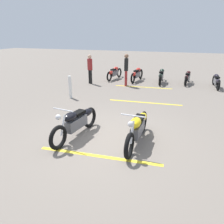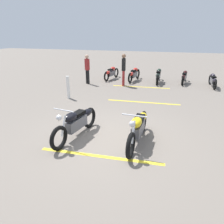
{
  "view_description": "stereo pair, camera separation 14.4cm",
  "coord_description": "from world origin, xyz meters",
  "px_view_note": "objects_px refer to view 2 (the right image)",
  "views": [
    {
      "loc": [
        -5.32,
        -1.91,
        2.93
      ],
      "look_at": [
        0.41,
        0.0,
        0.65
      ],
      "focal_mm": 34.04,
      "sensor_mm": 36.0,
      "label": 1
    },
    {
      "loc": [
        -5.37,
        -1.77,
        2.93
      ],
      "look_at": [
        0.41,
        0.0,
        0.65
      ],
      "focal_mm": 34.04,
      "sensor_mm": 36.0,
      "label": 2
    }
  ],
  "objects_px": {
    "motorcycle_dark_foreground": "(77,122)",
    "motorcycle_bright_foreground": "(138,127)",
    "bystander_secondary": "(124,68)",
    "motorcycle_row_far_right": "(111,73)",
    "motorcycle_row_right": "(134,74)",
    "motorcycle_row_left": "(184,77)",
    "bollard_post": "(68,87)",
    "motorcycle_row_far_left": "(213,80)",
    "bystander_near_row": "(87,68)",
    "motorcycle_row_center": "(158,76)"
  },
  "relations": [
    {
      "from": "motorcycle_bright_foreground",
      "to": "motorcycle_row_left",
      "type": "xyz_separation_m",
      "value": [
        8.12,
        -1.32,
        -0.06
      ]
    },
    {
      "from": "motorcycle_bright_foreground",
      "to": "bystander_secondary",
      "type": "bearing_deg",
      "value": -160.52
    },
    {
      "from": "motorcycle_dark_foreground",
      "to": "motorcycle_row_center",
      "type": "height_order",
      "value": "motorcycle_dark_foreground"
    },
    {
      "from": "motorcycle_row_far_right",
      "to": "motorcycle_row_far_left",
      "type": "bearing_deg",
      "value": -84.26
    },
    {
      "from": "motorcycle_row_far_left",
      "to": "motorcycle_row_center",
      "type": "height_order",
      "value": "motorcycle_row_center"
    },
    {
      "from": "motorcycle_row_right",
      "to": "motorcycle_row_far_right",
      "type": "height_order",
      "value": "motorcycle_row_right"
    },
    {
      "from": "motorcycle_dark_foreground",
      "to": "motorcycle_row_far_left",
      "type": "distance_m",
      "value": 9.08
    },
    {
      "from": "motorcycle_bright_foreground",
      "to": "motorcycle_dark_foreground",
      "type": "relative_size",
      "value": 1.0
    },
    {
      "from": "bollard_post",
      "to": "motorcycle_bright_foreground",
      "type": "bearing_deg",
      "value": -130.06
    },
    {
      "from": "motorcycle_row_right",
      "to": "motorcycle_dark_foreground",
      "type": "bearing_deg",
      "value": -173.06
    },
    {
      "from": "motorcycle_row_right",
      "to": "bystander_near_row",
      "type": "xyz_separation_m",
      "value": [
        -1.6,
        2.49,
        0.52
      ]
    },
    {
      "from": "motorcycle_dark_foreground",
      "to": "bystander_near_row",
      "type": "xyz_separation_m",
      "value": [
        6.49,
        2.43,
        0.49
      ]
    },
    {
      "from": "motorcycle_row_right",
      "to": "bystander_secondary",
      "type": "relative_size",
      "value": 1.17
    },
    {
      "from": "motorcycle_bright_foreground",
      "to": "motorcycle_dark_foreground",
      "type": "distance_m",
      "value": 1.8
    },
    {
      "from": "motorcycle_row_right",
      "to": "motorcycle_row_far_right",
      "type": "distance_m",
      "value": 1.53
    },
    {
      "from": "motorcycle_bright_foreground",
      "to": "motorcycle_row_far_left",
      "type": "relative_size",
      "value": 1.17
    },
    {
      "from": "motorcycle_bright_foreground",
      "to": "bystander_secondary",
      "type": "relative_size",
      "value": 1.24
    },
    {
      "from": "motorcycle_row_far_right",
      "to": "motorcycle_bright_foreground",
      "type": "bearing_deg",
      "value": -148.66
    },
    {
      "from": "motorcycle_bright_foreground",
      "to": "motorcycle_row_right",
      "type": "relative_size",
      "value": 1.06
    },
    {
      "from": "motorcycle_bright_foreground",
      "to": "motorcycle_row_left",
      "type": "height_order",
      "value": "motorcycle_bright_foreground"
    },
    {
      "from": "motorcycle_row_far_left",
      "to": "motorcycle_row_left",
      "type": "height_order",
      "value": "motorcycle_row_left"
    },
    {
      "from": "motorcycle_row_far_left",
      "to": "bystander_secondary",
      "type": "height_order",
      "value": "bystander_secondary"
    },
    {
      "from": "motorcycle_dark_foreground",
      "to": "motorcycle_bright_foreground",
      "type": "bearing_deg",
      "value": 103.6
    },
    {
      "from": "motorcycle_dark_foreground",
      "to": "bystander_near_row",
      "type": "height_order",
      "value": "bystander_near_row"
    },
    {
      "from": "motorcycle_dark_foreground",
      "to": "motorcycle_row_left",
      "type": "relative_size",
      "value": 1.15
    },
    {
      "from": "motorcycle_bright_foreground",
      "to": "bollard_post",
      "type": "xyz_separation_m",
      "value": [
        3.27,
        3.89,
        0.06
      ]
    },
    {
      "from": "motorcycle_row_far_right",
      "to": "motorcycle_row_center",
      "type": "bearing_deg",
      "value": -83.74
    },
    {
      "from": "motorcycle_row_far_left",
      "to": "motorcycle_row_far_right",
      "type": "bearing_deg",
      "value": 83.23
    },
    {
      "from": "motorcycle_bright_foreground",
      "to": "bystander_secondary",
      "type": "xyz_separation_m",
      "value": [
        6.49,
        2.06,
        0.54
      ]
    },
    {
      "from": "motorcycle_bright_foreground",
      "to": "motorcycle_row_right",
      "type": "bearing_deg",
      "value": -165.76
    },
    {
      "from": "bystander_near_row",
      "to": "motorcycle_row_far_right",
      "type": "bearing_deg",
      "value": -178.71
    },
    {
      "from": "motorcycle_row_left",
      "to": "motorcycle_row_far_left",
      "type": "bearing_deg",
      "value": -100.23
    },
    {
      "from": "motorcycle_row_center",
      "to": "bystander_secondary",
      "type": "distance_m",
      "value": 2.36
    },
    {
      "from": "motorcycle_dark_foreground",
      "to": "motorcycle_row_left",
      "type": "xyz_separation_m",
      "value": [
        8.29,
        -3.11,
        -0.06
      ]
    },
    {
      "from": "motorcycle_row_right",
      "to": "bystander_secondary",
      "type": "bearing_deg",
      "value": 174.56
    },
    {
      "from": "motorcycle_row_center",
      "to": "bystander_near_row",
      "type": "xyz_separation_m",
      "value": [
        -1.51,
        4.02,
        0.51
      ]
    },
    {
      "from": "motorcycle_row_center",
      "to": "motorcycle_row_right",
      "type": "xyz_separation_m",
      "value": [
        0.09,
        1.54,
        -0.01
      ]
    },
    {
      "from": "motorcycle_row_far_left",
      "to": "bollard_post",
      "type": "xyz_separation_m",
      "value": [
        -4.35,
        6.75,
        0.13
      ]
    },
    {
      "from": "motorcycle_bright_foreground",
      "to": "motorcycle_dark_foreground",
      "type": "bearing_deg",
      "value": -82.53
    },
    {
      "from": "motorcycle_dark_foreground",
      "to": "bystander_secondary",
      "type": "distance_m",
      "value": 6.7
    },
    {
      "from": "motorcycle_row_right",
      "to": "motorcycle_row_left",
      "type": "bearing_deg",
      "value": -79.0
    },
    {
      "from": "motorcycle_row_far_left",
      "to": "bollard_post",
      "type": "bearing_deg",
      "value": 119.39
    },
    {
      "from": "motorcycle_bright_foreground",
      "to": "bystander_secondary",
      "type": "distance_m",
      "value": 6.83
    },
    {
      "from": "motorcycle_row_right",
      "to": "motorcycle_row_far_right",
      "type": "bearing_deg",
      "value": 95.0
    },
    {
      "from": "motorcycle_row_far_right",
      "to": "motorcycle_row_left",
      "type": "bearing_deg",
      "value": -79.22
    },
    {
      "from": "motorcycle_row_far_left",
      "to": "bystander_near_row",
      "type": "height_order",
      "value": "bystander_near_row"
    },
    {
      "from": "motorcycle_row_far_left",
      "to": "motorcycle_bright_foreground",
      "type": "bearing_deg",
      "value": 156.07
    },
    {
      "from": "motorcycle_row_center",
      "to": "bollard_post",
      "type": "bearing_deg",
      "value": 139.69
    },
    {
      "from": "bystander_secondary",
      "to": "motorcycle_row_far_left",
      "type": "bearing_deg",
      "value": 4.95
    },
    {
      "from": "motorcycle_row_left",
      "to": "bystander_secondary",
      "type": "bearing_deg",
      "value": 123.24
    }
  ]
}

